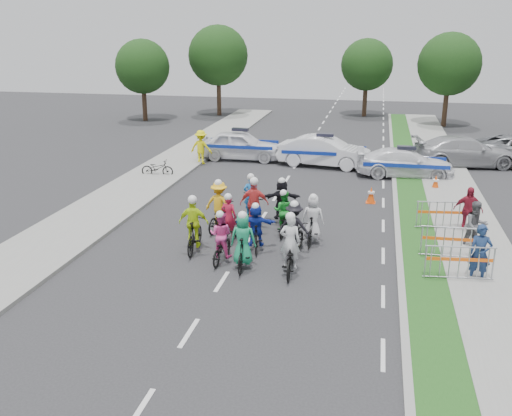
% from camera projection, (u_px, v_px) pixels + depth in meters
% --- Properties ---
extents(ground, '(90.00, 90.00, 0.00)m').
position_uv_depth(ground, '(222.00, 282.00, 16.59)').
color(ground, '#28282B').
rests_on(ground, ground).
extents(curb_right, '(0.20, 60.00, 0.12)m').
position_uv_depth(curb_right, '(398.00, 234.00, 20.22)').
color(curb_right, gray).
rests_on(curb_right, ground).
extents(grass_strip, '(1.20, 60.00, 0.11)m').
position_uv_depth(grass_strip, '(418.00, 236.00, 20.08)').
color(grass_strip, '#1B4817').
rests_on(grass_strip, ground).
extents(sidewalk_right, '(2.40, 60.00, 0.13)m').
position_uv_depth(sidewalk_right, '(472.00, 239.00, 19.72)').
color(sidewalk_right, gray).
rests_on(sidewalk_right, ground).
extents(sidewalk_left, '(3.00, 60.00, 0.13)m').
position_uv_depth(sidewalk_left, '(97.00, 213.00, 22.53)').
color(sidewalk_left, gray).
rests_on(sidewalk_left, ground).
extents(rider_0, '(0.79, 1.96, 1.95)m').
position_uv_depth(rider_0, '(290.00, 253.00, 17.00)').
color(rider_0, black).
rests_on(rider_0, ground).
extents(rider_1, '(0.81, 1.80, 1.87)m').
position_uv_depth(rider_1, '(243.00, 246.00, 17.32)').
color(rider_1, black).
rests_on(rider_1, ground).
extents(rider_2, '(0.73, 1.70, 1.71)m').
position_uv_depth(rider_2, '(221.00, 242.00, 17.85)').
color(rider_2, black).
rests_on(rider_2, ground).
extents(rider_3, '(1.01, 1.90, 1.96)m').
position_uv_depth(rider_3, '(194.00, 230.00, 18.60)').
color(rider_3, black).
rests_on(rider_3, ground).
extents(rider_4, '(1.11, 1.89, 1.85)m').
position_uv_depth(rider_4, '(294.00, 233.00, 18.40)').
color(rider_4, black).
rests_on(rider_4, ground).
extents(rider_5, '(1.38, 1.64, 1.67)m').
position_uv_depth(rider_5, '(256.00, 230.00, 18.74)').
color(rider_5, black).
rests_on(rider_5, ground).
extents(rider_6, '(0.84, 1.80, 1.77)m').
position_uv_depth(rider_6, '(229.00, 226.00, 19.50)').
color(rider_6, black).
rests_on(rider_6, ground).
extents(rider_7, '(0.78, 1.73, 1.79)m').
position_uv_depth(rider_7, '(313.00, 224.00, 19.36)').
color(rider_7, black).
rests_on(rider_7, ground).
extents(rider_8, '(0.72, 1.67, 1.69)m').
position_uv_depth(rider_8, '(283.00, 218.00, 20.21)').
color(rider_8, black).
rests_on(rider_8, ground).
extents(rider_9, '(1.08, 2.01, 2.05)m').
position_uv_depth(rider_9, '(254.00, 211.00, 20.47)').
color(rider_9, black).
rests_on(rider_9, ground).
extents(rider_10, '(1.15, 1.97, 1.93)m').
position_uv_depth(rider_10, '(219.00, 210.00, 20.64)').
color(rider_10, black).
rests_on(rider_10, ground).
extents(rider_11, '(1.47, 1.75, 1.78)m').
position_uv_depth(rider_11, '(282.00, 204.00, 21.39)').
color(rider_11, black).
rests_on(rider_11, ground).
extents(rider_12, '(0.99, 1.91, 1.85)m').
position_uv_depth(rider_12, '(251.00, 204.00, 21.78)').
color(rider_12, black).
rests_on(rider_12, ground).
extents(police_car_0, '(4.73, 1.96, 1.60)m').
position_uv_depth(police_car_0, '(240.00, 145.00, 31.81)').
color(police_car_0, white).
rests_on(police_car_0, ground).
extents(police_car_1, '(5.08, 2.46, 1.61)m').
position_uv_depth(police_car_1, '(324.00, 151.00, 30.20)').
color(police_car_1, white).
rests_on(police_car_1, ground).
extents(police_car_2, '(4.85, 2.23, 1.38)m').
position_uv_depth(police_car_2, '(405.00, 163.00, 28.14)').
color(police_car_2, white).
rests_on(police_car_2, ground).
extents(civilian_sedan, '(5.72, 3.07, 1.58)m').
position_uv_depth(civilian_sedan, '(465.00, 152.00, 30.24)').
color(civilian_sedan, '#A2A2A6').
rests_on(civilian_sedan, ground).
extents(spectator_0, '(0.67, 0.48, 1.73)m').
position_uv_depth(spectator_0, '(480.00, 254.00, 16.36)').
color(spectator_0, navy).
rests_on(spectator_0, ground).
extents(spectator_1, '(0.96, 0.84, 1.66)m').
position_uv_depth(spectator_1, '(476.00, 226.00, 18.78)').
color(spectator_1, '#545459').
rests_on(spectator_1, ground).
extents(spectator_2, '(1.07, 0.59, 1.72)m').
position_uv_depth(spectator_2, '(468.00, 210.00, 20.28)').
color(spectator_2, maroon).
rests_on(spectator_2, ground).
extents(marshal_hiviz, '(1.24, 0.78, 1.83)m').
position_uv_depth(marshal_hiviz, '(201.00, 147.00, 30.72)').
color(marshal_hiviz, yellow).
rests_on(marshal_hiviz, ground).
extents(barrier_0, '(2.04, 0.73, 1.12)m').
position_uv_depth(barrier_0, '(459.00, 264.00, 16.38)').
color(barrier_0, '#A5A8AD').
rests_on(barrier_0, ground).
extents(barrier_1, '(2.01, 0.56, 1.12)m').
position_uv_depth(barrier_1, '(452.00, 244.00, 17.95)').
color(barrier_1, '#A5A8AD').
rests_on(barrier_1, ground).
extents(barrier_2, '(2.05, 0.76, 1.12)m').
position_uv_depth(barrier_2, '(444.00, 216.00, 20.56)').
color(barrier_2, '#A5A8AD').
rests_on(barrier_2, ground).
extents(cone_0, '(0.40, 0.40, 0.70)m').
position_uv_depth(cone_0, '(371.00, 195.00, 23.99)').
color(cone_0, '#F24C0C').
rests_on(cone_0, ground).
extents(cone_1, '(0.40, 0.40, 0.70)m').
position_uv_depth(cone_1, '(436.00, 183.00, 25.89)').
color(cone_1, '#F24C0C').
rests_on(cone_1, ground).
extents(parked_bike, '(1.64, 0.70, 0.84)m').
position_uv_depth(parked_bike, '(157.00, 168.00, 28.23)').
color(parked_bike, black).
rests_on(parked_bike, ground).
extents(tree_0, '(4.20, 4.20, 6.30)m').
position_uv_depth(tree_0, '(142.00, 67.00, 44.22)').
color(tree_0, '#382619').
rests_on(tree_0, ground).
extents(tree_1, '(4.55, 4.55, 6.82)m').
position_uv_depth(tree_1, '(449.00, 64.00, 41.40)').
color(tree_1, '#382619').
rests_on(tree_1, ground).
extents(tree_3, '(4.90, 4.90, 7.35)m').
position_uv_depth(tree_3, '(218.00, 56.00, 46.74)').
color(tree_3, '#382619').
rests_on(tree_3, ground).
extents(tree_4, '(4.20, 4.20, 6.30)m').
position_uv_depth(tree_4, '(367.00, 65.00, 46.43)').
color(tree_4, '#382619').
rests_on(tree_4, ground).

